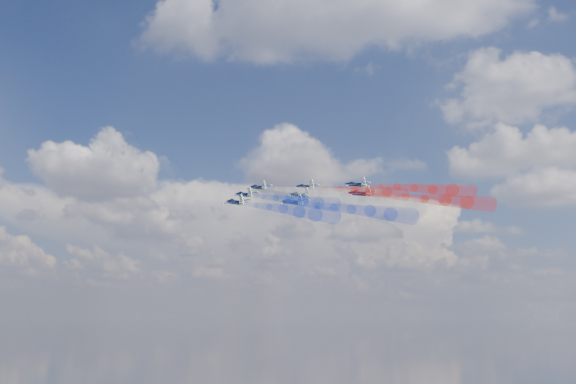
# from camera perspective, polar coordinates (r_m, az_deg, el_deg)

# --- Properties ---
(jet_lead) EXTENTS (13.91, 14.18, 7.00)m
(jet_lead) POSITION_cam_1_polar(r_m,az_deg,el_deg) (198.13, -2.71, 0.43)
(jet_lead) COLOR black
(trail_lead) EXTENTS (30.49, 31.27, 12.80)m
(trail_lead) POSITION_cam_1_polar(r_m,az_deg,el_deg) (176.64, 1.15, 0.10)
(trail_lead) COLOR white
(jet_inner_left) EXTENTS (13.91, 14.18, 7.00)m
(jet_inner_left) POSITION_cam_1_polar(r_m,az_deg,el_deg) (181.47, -4.00, -0.23)
(jet_inner_left) COLOR black
(trail_inner_left) EXTENTS (30.49, 31.27, 12.80)m
(trail_inner_left) POSITION_cam_1_polar(r_m,az_deg,el_deg) (159.75, 0.09, -0.69)
(trail_inner_left) COLOR blue
(jet_inner_right) EXTENTS (13.91, 14.18, 7.00)m
(jet_inner_right) POSITION_cam_1_polar(r_m,az_deg,el_deg) (193.79, 1.59, 0.47)
(jet_inner_right) COLOR black
(trail_inner_right) EXTENTS (30.49, 31.27, 12.80)m
(trail_inner_right) POSITION_cam_1_polar(r_m,az_deg,el_deg) (173.38, 6.06, 0.14)
(trail_inner_right) COLOR red
(jet_outer_left) EXTENTS (13.91, 14.18, 7.00)m
(jet_outer_left) POSITION_cam_1_polar(r_m,az_deg,el_deg) (166.10, -4.80, -0.94)
(jet_outer_left) COLOR black
(trail_outer_left) EXTENTS (30.49, 31.27, 12.80)m
(trail_outer_left) POSITION_cam_1_polar(r_m,az_deg,el_deg) (144.25, -0.38, -1.55)
(trail_outer_left) COLOR blue
(jet_center_third) EXTENTS (13.91, 14.18, 7.00)m
(jet_center_third) POSITION_cam_1_polar(r_m,az_deg,el_deg) (177.94, 1.12, -0.26)
(jet_center_third) COLOR black
(trail_center_third) EXTENTS (30.49, 31.27, 12.80)m
(trail_center_third) POSITION_cam_1_polar(r_m,az_deg,el_deg) (157.48, 5.99, -0.72)
(trail_center_third) COLOR white
(jet_outer_right) EXTENTS (13.91, 14.18, 7.00)m
(jet_outer_right) POSITION_cam_1_polar(r_m,az_deg,el_deg) (187.58, 6.20, 0.69)
(jet_outer_right) COLOR black
(trail_outer_right) EXTENTS (30.49, 31.27, 12.80)m
(trail_outer_right) POSITION_cam_1_polar(r_m,az_deg,el_deg) (168.47, 11.36, 0.36)
(trail_outer_right) COLOR red
(jet_rear_left) EXTENTS (13.91, 14.18, 7.00)m
(jet_rear_left) POSITION_cam_1_polar(r_m,az_deg,el_deg) (161.78, 0.44, -0.94)
(jet_rear_left) COLOR black
(trail_rear_left) EXTENTS (30.49, 31.27, 12.80)m
(trail_rear_left) POSITION_cam_1_polar(r_m,az_deg,el_deg) (141.22, 5.76, -1.56)
(trail_rear_left) COLOR blue
(jet_rear_right) EXTENTS (13.91, 14.18, 7.00)m
(jet_rear_right) POSITION_cam_1_polar(r_m,az_deg,el_deg) (171.78, 6.55, -0.15)
(jet_rear_right) COLOR black
(trail_rear_right) EXTENTS (30.49, 31.27, 12.80)m
(trail_rear_right) POSITION_cam_1_polar(r_m,az_deg,el_deg) (152.87, 12.28, -0.61)
(trail_rear_right) COLOR red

